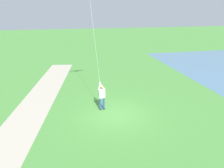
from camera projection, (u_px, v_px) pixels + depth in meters
name	position (u px, v px, depth m)	size (l,w,h in m)	color
ground_plane	(116.00, 114.00, 14.00)	(120.00, 120.00, 0.00)	#4C8E3D
walkway_path	(9.00, 144.00, 10.96)	(2.40, 32.00, 0.02)	#B7AD99
person_kite_flyer	(102.00, 95.00, 14.38)	(0.52, 0.62, 1.83)	#232328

